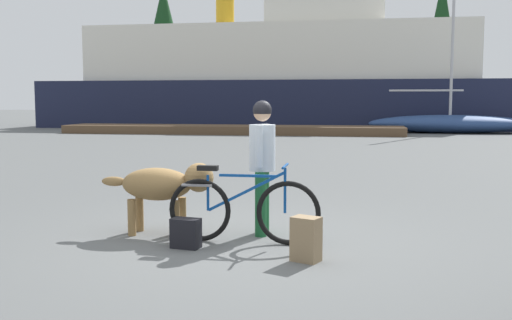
# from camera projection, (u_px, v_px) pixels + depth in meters

# --- Properties ---
(ground_plane) EXTENTS (160.00, 160.00, 0.00)m
(ground_plane) POSITION_uv_depth(u_px,v_px,m) (238.00, 242.00, 6.96)
(ground_plane) COLOR #595B5B
(bicycle) EXTENTS (1.79, 0.44, 0.93)m
(bicycle) POSITION_uv_depth(u_px,v_px,m) (242.00, 209.00, 6.85)
(bicycle) COLOR black
(bicycle) RESTS_ON ground_plane
(person_cyclist) EXTENTS (0.32, 0.53, 1.65)m
(person_cyclist) POSITION_uv_depth(u_px,v_px,m) (262.00, 155.00, 7.24)
(person_cyclist) COLOR #19592D
(person_cyclist) RESTS_ON ground_plane
(dog) EXTENTS (1.44, 0.47, 0.90)m
(dog) POSITION_uv_depth(u_px,v_px,m) (164.00, 185.00, 7.27)
(dog) COLOR olive
(dog) RESTS_ON ground_plane
(backpack) EXTENTS (0.34, 0.29, 0.46)m
(backpack) POSITION_uv_depth(u_px,v_px,m) (306.00, 239.00, 6.10)
(backpack) COLOR #8C7251
(backpack) RESTS_ON ground_plane
(handbag_pannier) EXTENTS (0.35, 0.23, 0.34)m
(handbag_pannier) POSITION_uv_depth(u_px,v_px,m) (186.00, 233.00, 6.65)
(handbag_pannier) COLOR black
(handbag_pannier) RESTS_ON ground_plane
(dock_pier) EXTENTS (16.47, 2.50, 0.40)m
(dock_pier) POSITION_uv_depth(u_px,v_px,m) (231.00, 130.00, 28.74)
(dock_pier) COLOR brown
(dock_pier) RESTS_ON ground_plane
(ferry_boat) EXTENTS (27.81, 7.69, 8.33)m
(ferry_boat) POSITION_uv_depth(u_px,v_px,m) (281.00, 79.00, 35.85)
(ferry_boat) COLOR #191E38
(ferry_boat) RESTS_ON ground_plane
(sailboat_moored) EXTENTS (7.94, 2.22, 8.92)m
(sailboat_moored) POSITION_uv_depth(u_px,v_px,m) (450.00, 123.00, 29.33)
(sailboat_moored) COLOR navy
(sailboat_moored) RESTS_ON ground_plane
(pine_tree_far_left) EXTENTS (4.00, 4.00, 11.45)m
(pine_tree_far_left) POSITION_uv_depth(u_px,v_px,m) (164.00, 33.00, 50.23)
(pine_tree_far_left) COLOR #4C331E
(pine_tree_far_left) RESTS_ON ground_plane
(pine_tree_center) EXTENTS (3.93, 3.93, 13.06)m
(pine_tree_center) POSITION_uv_depth(u_px,v_px,m) (332.00, 16.00, 47.08)
(pine_tree_center) COLOR #4C331E
(pine_tree_center) RESTS_ON ground_plane
(pine_tree_far_right) EXTENTS (2.93, 2.93, 11.16)m
(pine_tree_far_right) POSITION_uv_depth(u_px,v_px,m) (441.00, 30.00, 45.63)
(pine_tree_far_right) COLOR #4C331E
(pine_tree_far_right) RESTS_ON ground_plane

